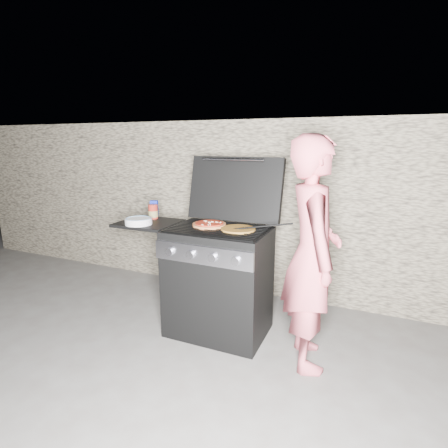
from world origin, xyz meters
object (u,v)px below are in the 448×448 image
at_px(gas_grill, 192,277).
at_px(pizza_topped, 209,224).
at_px(person, 312,254).
at_px(sauce_jar, 153,212).

distance_m(gas_grill, pizza_topped, 0.50).
height_order(gas_grill, person, person).
bearing_deg(person, sauce_jar, 61.63).
height_order(gas_grill, pizza_topped, pizza_topped).
bearing_deg(person, gas_grill, 64.71).
relative_size(gas_grill, pizza_topped, 4.87).
distance_m(gas_grill, person, 1.08).
xyz_separation_m(gas_grill, sauce_jar, (-0.46, 0.12, 0.51)).
xyz_separation_m(sauce_jar, person, (1.47, -0.22, -0.15)).
relative_size(pizza_topped, sauce_jar, 2.10).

